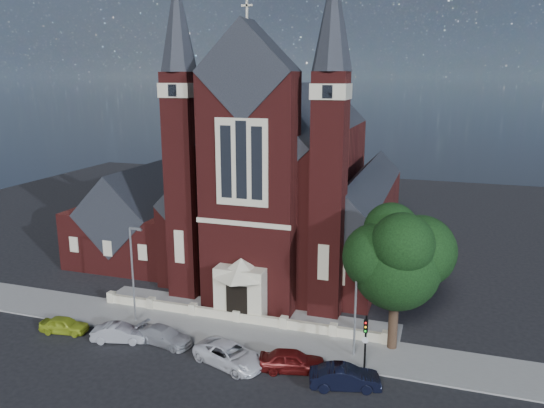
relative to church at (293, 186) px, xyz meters
The scene contains 16 objects.
ground 11.40m from the church, 90.00° to the right, with size 120.00×120.00×0.00m, color black.
pavement_strip 20.18m from the church, 90.00° to the right, with size 60.00×5.00×0.12m, color gray.
forecourt_paving 16.60m from the church, 90.00° to the right, with size 26.00×3.00×0.14m, color gray.
forecourt_wall 18.37m from the church, 90.00° to the right, with size 24.00×0.40×0.90m, color beige.
church is the anchor object (origin of this frame).
parish_hall 17.26m from the church, 162.84° to the right, with size 12.00×12.20×10.24m.
street_tree 21.38m from the church, 53.83° to the right, with size 6.40×6.60×10.70m.
street_lamp_left 20.84m from the church, 112.66° to the right, with size 1.16×0.22×8.09m.
street_lamp_right 21.76m from the church, 61.96° to the right, with size 1.16×0.22×8.09m.
traffic_signal 23.94m from the church, 61.80° to the right, with size 0.28×0.42×4.00m.
car_lime_van 26.60m from the church, 118.65° to the right, with size 1.52×3.77×1.28m, color #99AC22.
car_silver_a 24.58m from the church, 108.09° to the right, with size 1.44×4.14×1.36m, color gray.
car_silver_b 23.14m from the church, 100.09° to the right, with size 1.83×4.50×1.31m, color #999AA0.
car_white_suv 24.02m from the church, 85.04° to the right, with size 2.49×5.41×1.50m, color white.
car_dark_red 24.23m from the church, 74.07° to the right, with size 1.82×4.52×1.54m, color #540E0E.
car_navy 26.28m from the church, 66.30° to the right, with size 1.59×4.57×1.51m, color black.
Camera 1 is at (15.19, -30.62, 19.59)m, focal length 35.00 mm.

